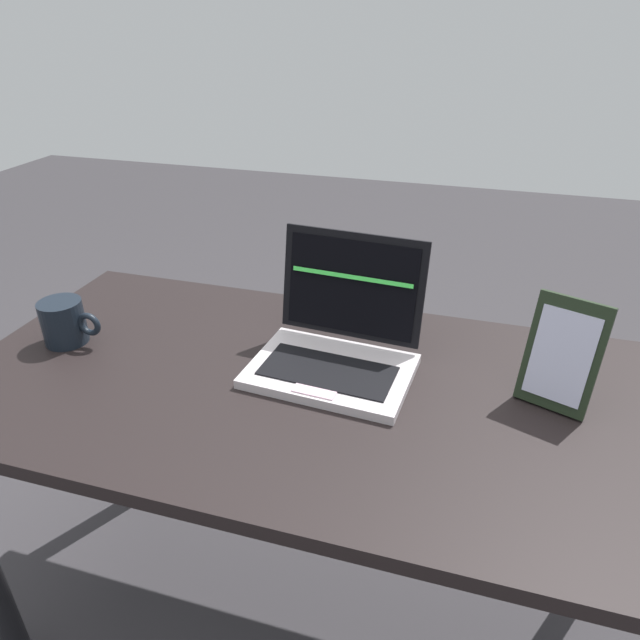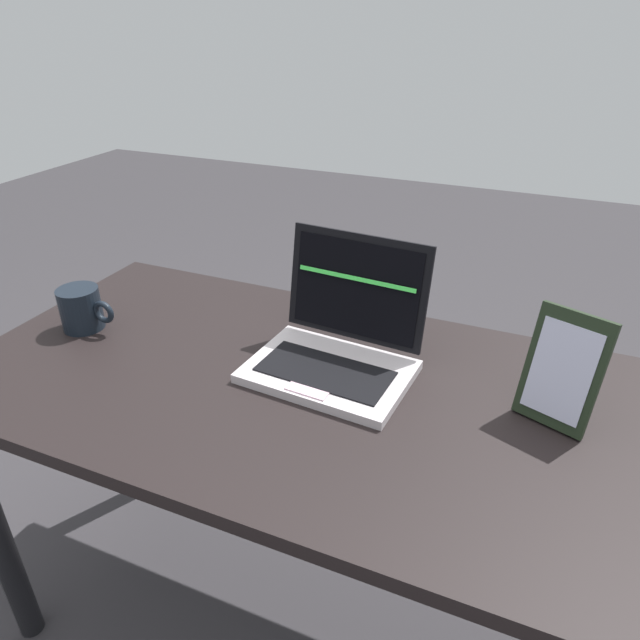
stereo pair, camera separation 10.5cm
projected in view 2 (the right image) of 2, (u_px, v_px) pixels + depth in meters
ground_plane at (315, 622)px, 1.39m from camera, size 8.00×8.00×0.00m
desk at (314, 425)px, 1.10m from camera, size 1.35×0.67×0.70m
laptop_front at (337, 345)px, 1.08m from camera, size 0.31×0.27×0.24m
photo_frame at (563, 371)px, 0.91m from camera, size 0.13×0.09×0.20m
coffee_mug at (80, 310)px, 1.21m from camera, size 0.13×0.09×0.09m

